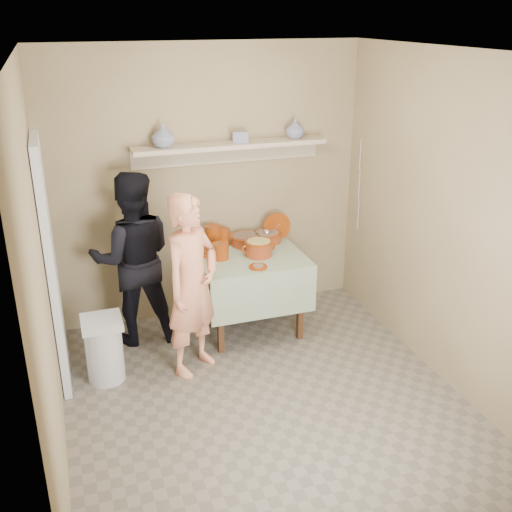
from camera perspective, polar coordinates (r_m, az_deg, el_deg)
name	(u,v)px	position (r m, az deg, el deg)	size (l,w,h in m)	color
ground	(269,407)	(4.77, 1.22, -14.17)	(3.50, 3.50, 0.00)	#726959
tile_panel	(51,266)	(4.91, -18.90, -0.91)	(0.06, 0.70, 2.00)	silver
plate_stack_a	(213,236)	(5.67, -4.11, 1.92)	(0.15, 0.15, 0.20)	maroon
plate_stack_b	(223,237)	(5.71, -3.18, 1.87)	(0.13, 0.13, 0.16)	maroon
bowl_stack	(220,251)	(5.38, -3.41, 0.46)	(0.15, 0.15, 0.15)	maroon
empty_bowl	(210,252)	(5.49, -4.40, 0.36)	(0.18, 0.18, 0.05)	maroon
propped_lid	(277,227)	(5.86, 2.00, 2.82)	(0.28, 0.28, 0.02)	maroon
vase_right	(295,129)	(5.74, 3.73, 12.01)	(0.18, 0.18, 0.18)	navy
vase_left	(163,135)	(5.40, -8.85, 11.28)	(0.20, 0.20, 0.21)	navy
ceramic_box	(241,137)	(5.55, -1.45, 11.27)	(0.14, 0.10, 0.10)	navy
person_cook	(192,286)	(4.88, -6.10, -2.81)	(0.56, 0.37, 1.55)	#F29268
person_helper	(133,259)	(5.42, -11.61, -0.27)	(0.77, 0.60, 1.59)	black
room_shell	(271,208)	(4.02, 1.41, 4.60)	(3.04, 3.54, 2.62)	#9E8A61
serving_table	(248,265)	(5.57, -0.78, -0.84)	(0.97, 0.97, 0.76)	#4C2D16
cazuela_meat_a	(246,239)	(5.71, -0.99, 1.64)	(0.30, 0.30, 0.10)	maroon
cazuela_meat_b	(267,236)	(5.78, 1.08, 1.90)	(0.28, 0.28, 0.10)	maroon
ladle	(267,232)	(5.73, 1.07, 2.29)	(0.08, 0.26, 0.19)	silver
cazuela_rice	(259,247)	(5.44, 0.26, 0.87)	(0.33, 0.25, 0.14)	maroon
front_plate	(258,267)	(5.20, 0.21, -1.03)	(0.16, 0.16, 0.03)	maroon
wall_shelf	(230,147)	(5.59, -2.52, 10.31)	(1.80, 0.25, 0.21)	#BDAD8D
trash_bin	(104,349)	(5.08, -14.25, -8.59)	(0.32, 0.32, 0.56)	silver
electrical_cord	(359,185)	(6.01, 9.80, 6.70)	(0.01, 0.05, 0.90)	silver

